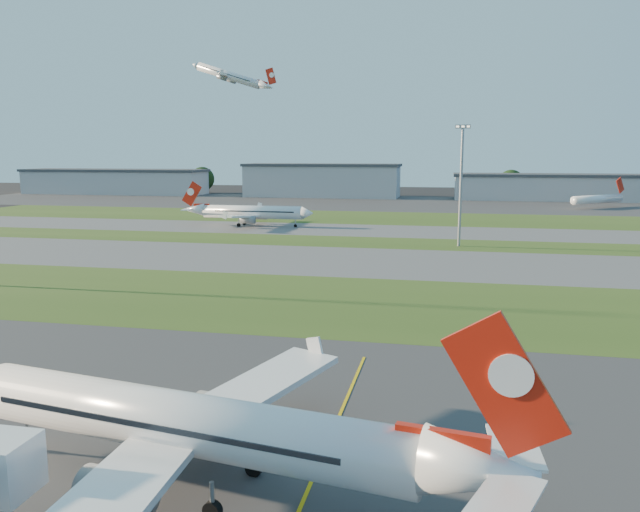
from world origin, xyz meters
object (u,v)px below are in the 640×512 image
(mini_jet_near, at_px, (597,199))
(airliner_taxiing, at_px, (251,212))
(airliner_parked, at_px, (189,425))
(light_mast_centre, at_px, (461,177))

(mini_jet_near, bearing_deg, airliner_taxiing, 175.22)
(airliner_parked, relative_size, airliner_taxiing, 1.02)
(airliner_parked, distance_m, airliner_taxiing, 136.72)
(airliner_taxiing, bearing_deg, mini_jet_near, -141.94)
(airliner_parked, xyz_separation_m, airliner_taxiing, (-38.50, 131.19, -0.09))
(mini_jet_near, relative_size, light_mast_centre, 0.87)
(airliner_parked, height_order, mini_jet_near, airliner_parked)
(airliner_parked, distance_m, mini_jet_near, 223.10)
(airliner_taxiing, xyz_separation_m, mini_jet_near, (106.58, 81.27, -0.54))
(light_mast_centre, bearing_deg, airliner_parked, -99.31)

